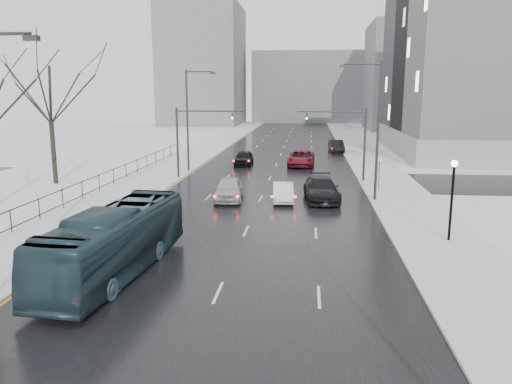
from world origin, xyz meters
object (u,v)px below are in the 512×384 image
(lamppost_r_mid, at_px, (453,189))
(mast_signal_left, at_px, (189,134))
(sedan_right_near, at_px, (283,192))
(sedan_right_distant, at_px, (336,146))
(no_uturn_sign, at_px, (380,163))
(sedan_right_cross, at_px, (301,158))
(streetlight_l_far, at_px, (190,115))
(mast_signal_right, at_px, (353,136))
(streetlight_r_mid, at_px, (375,124))
(sedan_right_far, at_px, (321,189))
(tree_park_e, at_px, (56,185))
(sedan_center_far, at_px, (244,158))
(bus, at_px, (116,241))
(sedan_center_near, at_px, (229,189))

(lamppost_r_mid, bearing_deg, mast_signal_left, 135.52)
(sedan_right_near, height_order, sedan_right_distant, sedan_right_distant)
(no_uturn_sign, bearing_deg, sedan_right_cross, 116.06)
(streetlight_l_far, distance_m, mast_signal_right, 16.07)
(streetlight_r_mid, bearing_deg, sedan_right_distant, 91.84)
(streetlight_r_mid, distance_m, sedan_right_far, 5.99)
(tree_park_e, height_order, sedan_right_near, tree_park_e)
(streetlight_r_mid, height_order, mast_signal_right, streetlight_r_mid)
(no_uturn_sign, bearing_deg, sedan_right_distant, 94.37)
(streetlight_r_mid, height_order, sedan_right_cross, streetlight_r_mid)
(mast_signal_right, distance_m, sedan_right_far, 9.21)
(streetlight_r_mid, relative_size, mast_signal_left, 1.54)
(no_uturn_sign, relative_size, sedan_center_far, 0.58)
(sedan_right_distant, bearing_deg, sedan_right_far, -99.48)
(lamppost_r_mid, height_order, mast_signal_right, mast_signal_right)
(bus, distance_m, sedan_right_distant, 48.04)
(tree_park_e, bearing_deg, bus, -56.61)
(streetlight_r_mid, xyz_separation_m, streetlight_l_far, (-16.33, 12.00, 0.00))
(sedan_right_far, relative_size, sedan_center_far, 1.25)
(mast_signal_right, distance_m, sedan_right_distant, 22.42)
(sedan_right_cross, height_order, sedan_right_distant, sedan_right_cross)
(streetlight_l_far, relative_size, no_uturn_sign, 3.70)
(streetlight_r_mid, bearing_deg, sedan_center_far, 124.08)
(tree_park_e, height_order, mast_signal_right, tree_park_e)
(no_uturn_sign, distance_m, sedan_right_far, 6.43)
(lamppost_r_mid, distance_m, sedan_right_far, 11.98)
(streetlight_r_mid, relative_size, sedan_right_far, 1.72)
(no_uturn_sign, bearing_deg, sedan_right_near, -147.18)
(tree_park_e, relative_size, sedan_center_far, 2.91)
(sedan_right_cross, xyz_separation_m, sedan_right_distant, (4.45, 12.99, -0.03))
(bus, relative_size, sedan_center_far, 2.29)
(bus, bearing_deg, sedan_right_cross, 82.07)
(lamppost_r_mid, height_order, sedan_center_far, lamppost_r_mid)
(streetlight_l_far, bearing_deg, sedan_center_near, -65.23)
(streetlight_l_far, distance_m, sedan_center_far, 8.50)
(sedan_right_near, distance_m, sedan_right_cross, 18.05)
(sedan_center_near, bearing_deg, lamppost_r_mid, -39.16)
(bus, bearing_deg, sedan_center_near, 85.59)
(tree_park_e, distance_m, sedan_center_near, 16.64)
(mast_signal_right, relative_size, sedan_right_near, 1.56)
(streetlight_l_far, distance_m, lamppost_r_mid, 29.30)
(tree_park_e, distance_m, no_uturn_sign, 27.50)
(no_uturn_sign, xyz_separation_m, sedan_right_distant, (-2.00, 26.18, -1.46))
(bus, bearing_deg, sedan_right_near, 71.97)
(mast_signal_right, bearing_deg, sedan_right_distant, 90.33)
(mast_signal_left, xyz_separation_m, no_uturn_sign, (16.53, -4.00, -1.81))
(sedan_right_cross, relative_size, sedan_right_far, 1.02)
(sedan_right_near, xyz_separation_m, sedan_right_far, (2.78, 0.68, 0.16))
(sedan_center_far, bearing_deg, sedan_right_cross, -0.86)
(sedan_right_far, bearing_deg, sedan_right_distant, 79.74)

